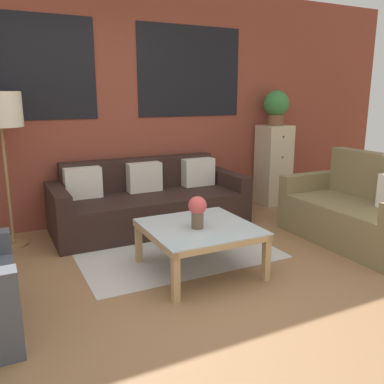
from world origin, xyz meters
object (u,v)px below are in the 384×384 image
coffee_table (199,232)px  flower_vase (197,210)px  couch_dark (149,203)px  drawer_cabinet (273,165)px  floor_lamp (0,114)px  settee_vintage (358,213)px  potted_plant (276,106)px

coffee_table → flower_vase: size_ratio=3.26×
couch_dark → drawer_cabinet: size_ratio=2.00×
flower_vase → drawer_cabinet: bearing=38.5°
drawer_cabinet → floor_lamp: bearing=-177.3°
couch_dark → settee_vintage: (1.79, -1.44, 0.03)m
settee_vintage → coffee_table: (-1.84, 0.08, 0.05)m
drawer_cabinet → flower_vase: 2.60m
couch_dark → potted_plant: bearing=6.4°
couch_dark → drawer_cabinet: 1.98m
drawer_cabinet → coffee_table: bearing=-141.8°
settee_vintage → potted_plant: size_ratio=3.19×
potted_plant → flower_vase: (-2.03, -1.62, -0.79)m
settee_vintage → coffee_table: bearing=177.4°
couch_dark → coffee_table: 1.36m
couch_dark → flower_vase: size_ratio=7.98×
coffee_table → flower_vase: flower_vase is taller
floor_lamp → potted_plant: (3.43, 0.16, 0.03)m
couch_dark → coffee_table: (-0.05, -1.35, 0.07)m
flower_vase → settee_vintage: bearing=-1.1°
coffee_table → couch_dark: bearing=88.1°
settee_vintage → drawer_cabinet: (0.15, 1.65, 0.24)m
settee_vintage → coffee_table: size_ratio=1.64×
coffee_table → drawer_cabinet: (1.99, 1.57, 0.20)m
couch_dark → drawer_cabinet: (1.95, 0.22, 0.27)m
drawer_cabinet → couch_dark: bearing=-173.6°
potted_plant → drawer_cabinet: bearing=-90.0°
coffee_table → floor_lamp: size_ratio=0.58×
couch_dark → potted_plant: 2.24m
coffee_table → drawer_cabinet: drawer_cabinet is taller
couch_dark → floor_lamp: size_ratio=1.43×
floor_lamp → flower_vase: floor_lamp is taller
couch_dark → coffee_table: size_ratio=2.45×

